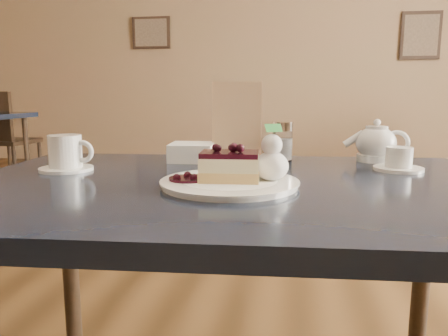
% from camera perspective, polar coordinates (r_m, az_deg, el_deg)
% --- Properties ---
extents(main_table, '(1.25, 0.88, 0.75)m').
position_cam_1_polar(main_table, '(0.96, 0.96, -6.34)').
color(main_table, black).
rests_on(main_table, ground).
extents(dessert_plate, '(0.28, 0.28, 0.01)m').
position_cam_1_polar(dessert_plate, '(0.89, 0.73, -2.03)').
color(dessert_plate, white).
rests_on(dessert_plate, main_table).
extents(cheesecake_slice, '(0.13, 0.09, 0.06)m').
position_cam_1_polar(cheesecake_slice, '(0.89, 0.73, 0.22)').
color(cheesecake_slice, '#EFC66D').
rests_on(cheesecake_slice, dessert_plate).
extents(whipped_cream, '(0.07, 0.07, 0.06)m').
position_cam_1_polar(whipped_cream, '(0.89, 6.21, 0.27)').
color(whipped_cream, white).
rests_on(whipped_cream, dessert_plate).
extents(berry_sauce, '(0.08, 0.08, 0.01)m').
position_cam_1_polar(berry_sauce, '(0.90, -4.70, -1.42)').
color(berry_sauce, black).
rests_on(berry_sauce, dessert_plate).
extents(coffee_set, '(0.14, 0.13, 0.09)m').
position_cam_1_polar(coffee_set, '(1.14, -19.89, 1.65)').
color(coffee_set, white).
rests_on(coffee_set, main_table).
extents(tea_set, '(0.20, 0.26, 0.11)m').
position_cam_1_polar(tea_set, '(1.26, 19.67, 2.57)').
color(tea_set, white).
rests_on(tea_set, main_table).
extents(menu_card, '(0.14, 0.04, 0.22)m').
position_cam_1_polar(menu_card, '(1.24, 1.71, 6.14)').
color(menu_card, beige).
rests_on(menu_card, main_table).
extents(sugar_shaker, '(0.06, 0.06, 0.11)m').
position_cam_1_polar(sugar_shaker, '(1.23, 7.63, 3.54)').
color(sugar_shaker, white).
rests_on(sugar_shaker, main_table).
extents(napkin_stack, '(0.13, 0.13, 0.05)m').
position_cam_1_polar(napkin_stack, '(1.23, -4.19, 2.09)').
color(napkin_stack, white).
rests_on(napkin_stack, main_table).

